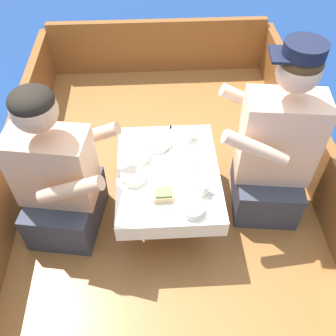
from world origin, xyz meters
TOP-DOWN VIEW (x-y plane):
  - ground_plane at (0.00, 0.00)m, footprint 60.00×60.00m
  - boat_deck at (0.00, 0.00)m, footprint 1.90×2.97m
  - gunwale_port at (-0.92, 0.00)m, footprint 0.06×2.97m
  - gunwale_starboard at (0.92, 0.00)m, footprint 0.06×2.97m
  - bow_coaming at (0.00, 1.45)m, footprint 1.78×0.06m
  - cockpit_table at (0.00, -0.07)m, footprint 0.55×0.73m
  - person_port at (-0.58, -0.13)m, footprint 0.57×0.51m
  - person_starboard at (0.58, -0.03)m, footprint 0.56×0.49m
  - plate_sandwich at (-0.03, -0.26)m, footprint 0.17×0.17m
  - plate_bread at (0.09, 0.00)m, footprint 0.20×0.20m
  - sandwich at (-0.03, -0.26)m, footprint 0.10×0.08m
  - bowl_port_near at (-0.19, -0.12)m, footprint 0.13×0.13m
  - bowl_starboard_near at (0.11, -0.35)m, footprint 0.12×0.12m
  - bowl_center_far at (-0.16, 0.03)m, footprint 0.13×0.13m
  - bowl_port_far at (-0.04, 0.13)m, footprint 0.15×0.15m
  - coffee_cup_port at (0.17, -0.23)m, footprint 0.09×0.07m
  - coffee_cup_starboard at (0.13, 0.18)m, footprint 0.10×0.07m
  - utensil_spoon_center at (-0.11, -0.01)m, footprint 0.14×0.12m
  - utensil_knife_port at (-0.22, 0.12)m, footprint 0.06×0.17m
  - utensil_spoon_starboard at (0.20, -0.29)m, footprint 0.06×0.17m
  - utensil_fork_port at (0.03, 0.23)m, footprint 0.04×0.17m
  - utensil_spoon_port at (-0.17, -0.26)m, footprint 0.11×0.15m
  - utensil_knife_starboard at (0.19, -0.13)m, footprint 0.05×0.17m

SIDE VIEW (x-z plane):
  - ground_plane at x=0.00m, z-range 0.00..0.00m
  - boat_deck at x=0.00m, z-range 0.00..0.29m
  - gunwale_port at x=-0.92m, z-range 0.29..0.68m
  - gunwale_starboard at x=0.92m, z-range 0.29..0.68m
  - bow_coaming at x=0.00m, z-range 0.29..0.74m
  - cockpit_table at x=0.00m, z-range 0.42..0.77m
  - utensil_knife_port at x=-0.22m, z-range 0.64..0.64m
  - utensil_fork_port at x=0.03m, z-range 0.64..0.64m
  - utensil_knife_starboard at x=0.19m, z-range 0.64..0.64m
  - utensil_spoon_center at x=-0.11m, z-range 0.64..0.64m
  - utensil_spoon_starboard at x=0.20m, z-range 0.64..0.64m
  - utensil_spoon_port at x=-0.17m, z-range 0.64..0.64m
  - plate_sandwich at x=-0.03m, z-range 0.64..0.65m
  - plate_bread at x=0.09m, z-range 0.64..0.65m
  - bowl_port_near at x=-0.19m, z-range 0.64..0.68m
  - bowl_starboard_near at x=0.11m, z-range 0.64..0.68m
  - bowl_center_far at x=-0.16m, z-range 0.64..0.68m
  - bowl_port_far at x=-0.04m, z-range 0.64..0.68m
  - sandwich at x=-0.03m, z-range 0.65..0.69m
  - coffee_cup_port at x=0.17m, z-range 0.64..0.70m
  - person_port at x=-0.58m, z-range 0.20..1.14m
  - coffee_cup_starboard at x=0.13m, z-range 0.64..0.71m
  - person_starboard at x=0.58m, z-range 0.19..1.25m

